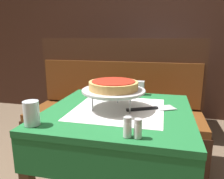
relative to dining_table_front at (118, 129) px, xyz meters
The scene contains 12 objects.
dining_table_front is the anchor object (origin of this frame).
dining_table_rear 1.68m from the dining_table_front, 83.68° to the left, with size 0.81×0.81×0.77m.
booth_bench 0.85m from the dining_table_front, 104.18° to the left, with size 1.58×0.53×1.15m.
back_wall_panel 2.22m from the dining_table_front, 90.00° to the left, with size 6.00×0.04×2.40m, color #3D2319.
pizza_pan_stand 0.22m from the dining_table_front, behind, with size 0.34×0.34×0.11m.
deep_dish_pizza 0.25m from the dining_table_front, behind, with size 0.26×0.26×0.05m.
pizza_server 0.22m from the dining_table_front, 11.31° to the left, with size 0.26×0.17×0.01m.
water_glass_near 0.48m from the dining_table_front, 136.99° to the right, with size 0.07×0.07×0.11m.
salt_shaker 0.38m from the dining_table_front, 72.69° to the right, with size 0.03×0.03×0.08m.
pepper_shaker 0.39m from the dining_table_front, 66.51° to the right, with size 0.03×0.03×0.08m.
napkin_holder 0.38m from the dining_table_front, 80.74° to the left, with size 0.10×0.05×0.09m.
condiment_caddy 1.75m from the dining_table_front, 80.15° to the left, with size 0.11×0.11×0.15m.
Camera 1 is at (0.22, -1.09, 1.15)m, focal length 35.00 mm.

